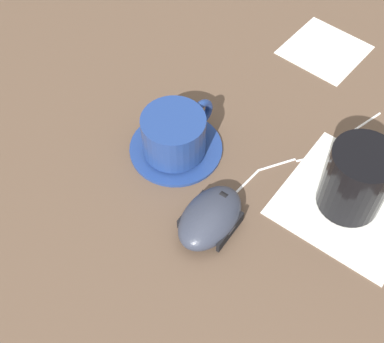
{
  "coord_description": "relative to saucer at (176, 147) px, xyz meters",
  "views": [
    {
      "loc": [
        0.31,
        0.29,
        0.56
      ],
      "look_at": [
        0.13,
        -0.04,
        0.03
      ],
      "focal_mm": 50.0,
      "sensor_mm": 36.0,
      "label": 1
    }
  ],
  "objects": [
    {
      "name": "coffee_cup",
      "position": [
        0.0,
        0.0,
        0.03
      ],
      "size": [
        0.11,
        0.08,
        0.06
      ],
      "color": "navy",
      "rests_on": "saucer"
    },
    {
      "name": "saucer",
      "position": [
        0.0,
        0.0,
        0.0
      ],
      "size": [
        0.12,
        0.12,
        0.01
      ],
      "primitive_type": "cylinder",
      "color": "navy",
      "rests_on": "ground"
    },
    {
      "name": "napkin_spare",
      "position": [
        -0.29,
        -0.06,
        -0.0
      ],
      "size": [
        0.14,
        0.14,
        0.0
      ],
      "primitive_type": "cube",
      "rotation": [
        0.0,
        0.0,
        0.36
      ],
      "color": "silver",
      "rests_on": "ground"
    },
    {
      "name": "drinking_glass",
      "position": [
        -0.15,
        0.17,
        0.04
      ],
      "size": [
        0.08,
        0.08,
        0.09
      ],
      "primitive_type": "cylinder",
      "color": "black",
      "rests_on": "napkin_under_glass"
    },
    {
      "name": "ground_plane",
      "position": [
        -0.12,
        0.1,
        -0.0
      ],
      "size": [
        3.0,
        3.0,
        0.0
      ],
      "primitive_type": "plane",
      "color": "brown"
    },
    {
      "name": "computer_mouse",
      "position": [
        0.02,
        0.12,
        0.01
      ],
      "size": [
        0.11,
        0.1,
        0.04
      ],
      "color": "#2D3342",
      "rests_on": "ground"
    },
    {
      "name": "napkin_under_glass",
      "position": [
        -0.15,
        0.18,
        -0.0
      ],
      "size": [
        0.21,
        0.21,
        0.0
      ],
      "primitive_type": "cube",
      "rotation": [
        0.0,
        0.0,
        0.42
      ],
      "color": "silver",
      "rests_on": "ground"
    },
    {
      "name": "mouse_cable",
      "position": [
        -0.15,
        0.09,
        -0.0
      ],
      "size": [
        0.25,
        0.02,
        0.0
      ],
      "color": "white",
      "rests_on": "ground"
    }
  ]
}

